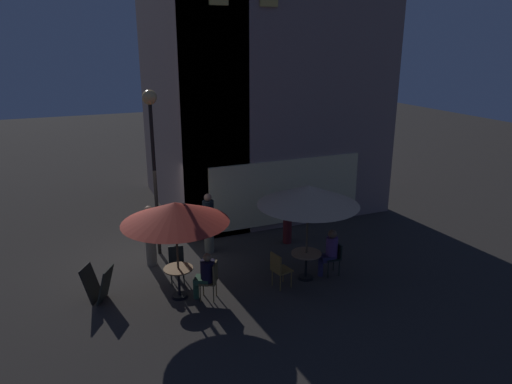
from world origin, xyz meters
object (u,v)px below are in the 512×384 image
(street_lamp_near_corner, at_px, (152,133))
(cafe_table_0, at_px, (179,276))
(cafe_chair_0, at_px, (212,278))
(patron_standing_4, at_px, (209,223))
(patio_umbrella_1, at_px, (308,195))
(cafe_table_1, at_px, (306,259))
(patron_seated_1, at_px, (330,250))
(patron_seated_0, at_px, (205,273))
(patio_umbrella_0, at_px, (175,213))
(menu_sandwich_board, at_px, (98,284))
(cafe_chair_2, at_px, (334,255))
(patron_standing_3, at_px, (150,235))
(cafe_chair_3, at_px, (279,267))
(cafe_chair_1, at_px, (177,261))
(patron_standing_2, at_px, (288,217))

(street_lamp_near_corner, height_order, cafe_table_0, street_lamp_near_corner)
(cafe_chair_0, xyz_separation_m, patron_standing_4, (0.74, 2.61, 0.35))
(patio_umbrella_1, bearing_deg, patron_standing_4, 125.72)
(cafe_table_1, height_order, patron_seated_1, patron_seated_1)
(patron_seated_1, relative_size, patron_standing_4, 0.71)
(patron_standing_4, bearing_deg, patron_seated_0, -111.90)
(patio_umbrella_0, height_order, patio_umbrella_1, patio_umbrella_1)
(street_lamp_near_corner, height_order, menu_sandwich_board, street_lamp_near_corner)
(cafe_chair_2, relative_size, patron_standing_3, 0.51)
(cafe_chair_2, bearing_deg, cafe_table_1, 0.00)
(cafe_table_0, xyz_separation_m, patron_seated_0, (0.57, -0.32, 0.13))
(patio_umbrella_1, bearing_deg, cafe_chair_3, -168.68)
(street_lamp_near_corner, height_order, patio_umbrella_1, street_lamp_near_corner)
(street_lamp_near_corner, height_order, cafe_chair_1, street_lamp_near_corner)
(patron_seated_0, distance_m, patron_standing_2, 3.97)
(cafe_table_0, xyz_separation_m, patron_standing_4, (1.44, 2.22, 0.36))
(menu_sandwich_board, bearing_deg, cafe_chair_1, 39.21)
(street_lamp_near_corner, height_order, patron_standing_4, street_lamp_near_corner)
(patio_umbrella_1, distance_m, patron_standing_3, 4.49)
(patio_umbrella_1, relative_size, patron_standing_3, 1.49)
(cafe_chair_3, height_order, patron_seated_1, patron_seated_1)
(patron_seated_1, bearing_deg, patio_umbrella_0, -1.43)
(cafe_table_0, relative_size, patron_standing_4, 0.43)
(patron_standing_4, bearing_deg, street_lamp_near_corner, 158.59)
(cafe_table_0, bearing_deg, patio_umbrella_1, -5.67)
(patron_seated_1, bearing_deg, cafe_chair_3, 8.66)
(patron_seated_1, bearing_deg, cafe_table_1, 0.00)
(patron_seated_0, bearing_deg, patron_standing_3, -40.77)
(menu_sandwich_board, xyz_separation_m, patron_seated_0, (2.37, -0.88, 0.23))
(patron_standing_3, bearing_deg, cafe_chair_0, -115.05)
(patron_standing_4, bearing_deg, menu_sandwich_board, -155.89)
(patron_seated_0, distance_m, patron_seated_1, 3.36)
(patron_standing_2, bearing_deg, patron_seated_1, -103.68)
(cafe_table_0, bearing_deg, patron_standing_4, 57.02)
(cafe_chair_2, bearing_deg, street_lamp_near_corner, -33.35)
(menu_sandwich_board, bearing_deg, cafe_chair_2, 21.43)
(cafe_chair_0, bearing_deg, cafe_chair_1, -36.90)
(cafe_table_1, relative_size, patron_seated_0, 0.65)
(cafe_chair_1, bearing_deg, patron_standing_2, 116.41)
(cafe_table_0, relative_size, cafe_chair_0, 0.81)
(cafe_table_0, distance_m, patron_seated_0, 0.67)
(cafe_chair_1, bearing_deg, cafe_table_1, 79.38)
(street_lamp_near_corner, xyz_separation_m, cafe_chair_1, (0.09, -1.82, -2.98))
(cafe_table_1, relative_size, patron_standing_3, 0.46)
(cafe_chair_1, height_order, patron_standing_3, patron_standing_3)
(cafe_table_1, xyz_separation_m, patio_umbrella_0, (-3.27, 0.32, 1.63))
(patio_umbrella_0, distance_m, cafe_chair_1, 1.84)
(menu_sandwich_board, xyz_separation_m, patron_seated_1, (5.74, -0.92, 0.27))
(patron_seated_0, bearing_deg, patron_seated_1, -151.33)
(patio_umbrella_1, relative_size, cafe_chair_3, 2.75)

